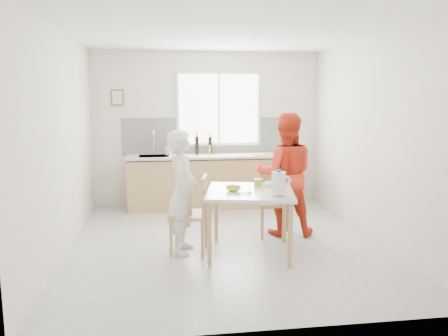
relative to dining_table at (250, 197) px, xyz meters
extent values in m
plane|color=#B7B7B2|center=(-0.23, 0.45, -0.71)|extent=(4.50, 4.50, 0.00)
plane|color=silver|center=(-0.23, 2.70, 0.64)|extent=(4.00, 0.00, 4.00)
plane|color=silver|center=(-0.23, -1.80, 0.64)|extent=(4.00, 0.00, 4.00)
plane|color=silver|center=(-2.23, 0.45, 0.64)|extent=(0.00, 4.50, 4.50)
plane|color=silver|center=(1.77, 0.45, 0.64)|extent=(0.00, 4.50, 4.50)
plane|color=white|center=(-0.23, 0.45, 1.99)|extent=(4.50, 4.50, 0.00)
cube|color=white|center=(-0.03, 2.68, 0.99)|extent=(1.50, 0.03, 1.30)
cube|color=white|center=(-0.03, 2.66, 0.99)|extent=(1.40, 0.02, 1.20)
cube|color=white|center=(-0.03, 2.66, 0.99)|extent=(0.03, 0.03, 1.20)
cube|color=white|center=(-0.23, 2.69, 0.52)|extent=(3.00, 0.02, 0.65)
cube|color=#3A7F39|center=(-1.78, 2.68, 1.19)|extent=(0.22, 0.02, 0.28)
cube|color=beige|center=(-1.78, 2.67, 1.19)|extent=(0.16, 0.01, 0.22)
cube|color=tan|center=(-0.23, 2.40, -0.28)|extent=(2.80, 0.60, 0.86)
cube|color=#3F3326|center=(-0.23, 2.40, -0.66)|extent=(2.80, 0.54, 0.10)
cube|color=silver|center=(-0.23, 2.40, 0.19)|extent=(2.84, 0.64, 0.04)
cube|color=#A5A5AA|center=(-1.18, 2.40, 0.20)|extent=(0.50, 0.40, 0.03)
cylinder|color=silver|center=(-1.18, 2.56, 0.39)|extent=(0.02, 0.02, 0.36)
torus|color=silver|center=(-1.18, 2.49, 0.57)|extent=(0.02, 0.18, 0.18)
cube|color=silver|center=(0.00, 0.00, 0.06)|extent=(1.21, 1.21, 0.04)
cylinder|color=tan|center=(-0.53, -0.35, -0.34)|extent=(0.05, 0.05, 0.73)
cylinder|color=tan|center=(-0.35, 0.53, -0.34)|extent=(0.05, 0.05, 0.73)
cylinder|color=tan|center=(0.35, -0.53, -0.34)|extent=(0.05, 0.05, 0.73)
cylinder|color=tan|center=(0.53, 0.35, -0.34)|extent=(0.05, 0.05, 0.73)
cube|color=tan|center=(-0.73, 0.15, -0.23)|extent=(0.52, 0.52, 0.04)
cube|color=tan|center=(-0.54, 0.11, 0.02)|extent=(0.12, 0.42, 0.46)
cylinder|color=tan|center=(-0.88, 0.37, -0.48)|extent=(0.04, 0.04, 0.45)
cylinder|color=tan|center=(-0.96, 0.00, -0.48)|extent=(0.04, 0.04, 0.45)
cylinder|color=tan|center=(-0.51, 0.30, -0.48)|extent=(0.04, 0.04, 0.45)
cylinder|color=tan|center=(-0.59, -0.07, -0.48)|extent=(0.04, 0.04, 0.45)
cube|color=tan|center=(0.49, 0.66, -0.25)|extent=(0.50, 0.50, 0.04)
cube|color=tan|center=(0.53, 0.85, -0.01)|extent=(0.40, 0.11, 0.45)
cylinder|color=tan|center=(0.28, 0.52, -0.49)|extent=(0.04, 0.04, 0.44)
cylinder|color=tan|center=(0.64, 0.45, -0.49)|extent=(0.04, 0.04, 0.44)
cylinder|color=tan|center=(0.35, 0.88, -0.49)|extent=(0.04, 0.04, 0.44)
cylinder|color=tan|center=(0.71, 0.81, -0.49)|extent=(0.04, 0.04, 0.44)
imported|color=white|center=(-0.80, 0.17, 0.05)|extent=(0.47, 0.61, 1.51)
imported|color=red|center=(0.64, 0.71, 0.14)|extent=(0.93, 0.79, 1.69)
imported|color=#9EC82E|center=(-0.21, -0.01, 0.11)|extent=(0.22, 0.22, 0.06)
imported|color=white|center=(0.34, 0.18, 0.11)|extent=(0.27, 0.27, 0.06)
cylinder|color=white|center=(0.26, -0.34, 0.23)|extent=(0.16, 0.16, 0.25)
cylinder|color=blue|center=(0.26, -0.34, 0.37)|extent=(0.05, 0.05, 0.03)
torus|color=white|center=(0.34, -0.34, 0.25)|extent=(0.12, 0.05, 0.12)
cube|color=#85C42D|center=(0.15, 0.25, 0.13)|extent=(0.12, 0.12, 0.09)
cylinder|color=#A5A5AA|center=(-0.12, -0.20, 0.09)|extent=(0.16, 0.04, 0.01)
cube|color=#86CC2F|center=(0.62, 2.31, 0.22)|extent=(0.40, 0.34, 0.01)
cylinder|color=black|center=(-0.44, 2.49, 0.37)|extent=(0.07, 0.07, 0.32)
cylinder|color=black|center=(-0.20, 2.57, 0.36)|extent=(0.07, 0.07, 0.30)
cylinder|color=olive|center=(-0.23, 2.49, 0.29)|extent=(0.06, 0.06, 0.16)
imported|color=#999999|center=(-0.93, 2.50, 0.32)|extent=(0.12, 0.12, 0.21)
camera|label=1|loc=(-1.03, -5.04, 1.17)|focal=35.00mm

